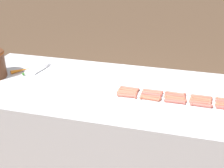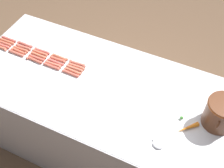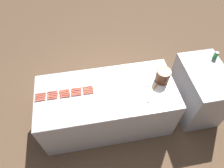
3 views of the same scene
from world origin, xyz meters
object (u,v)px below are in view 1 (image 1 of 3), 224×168
object	(u,v)px
hot_dog_16	(201,99)
hot_dog_23	(153,91)
hot_dog_9	(127,94)
hot_dog_11	(201,101)
hot_dog_8	(151,97)
hot_dog_6	(200,103)
hot_dog_21	(201,97)
hot_dog_14	(128,92)
hot_dog_17	(175,96)
hot_dog_2	(175,102)
hot_dog_19	(128,90)
hot_dog_24	(130,88)
hot_dog_13	(151,95)
carrot	(21,70)
hot_dog_1	(201,105)
hot_dog_18	(152,93)
serving_spoon	(45,66)
hot_dog_3	(150,99)
hot_dog_4	(127,96)
hot_dog_22	(175,94)
hot_dog_7	(176,100)

from	to	relation	value
hot_dog_16	hot_dog_23	world-z (taller)	same
hot_dog_9	hot_dog_11	world-z (taller)	same
hot_dog_8	hot_dog_6	bearing A→B (deg)	-90.02
hot_dog_21	hot_dog_14	bearing A→B (deg)	96.96
hot_dog_17	hot_dog_21	world-z (taller)	same
hot_dog_2	hot_dog_19	world-z (taller)	same
hot_dog_24	hot_dog_13	bearing A→B (deg)	-108.46
hot_dog_17	hot_dog_19	size ratio (longest dim) A/B	1.00
hot_dog_8	carrot	xyz separation A→B (m)	(0.18, 1.13, 0.00)
carrot	hot_dog_19	bearing A→B (deg)	-96.91
hot_dog_8	hot_dog_21	size ratio (longest dim) A/B	1.00
hot_dog_9	hot_dog_11	bearing A→B (deg)	-86.87
carrot	hot_dog_14	bearing A→B (deg)	-98.74
hot_dog_21	carrot	distance (m)	1.49
hot_dog_14	hot_dog_1	bearing A→B (deg)	-96.52
hot_dog_18	serving_spoon	size ratio (longest dim) A/B	0.57
hot_dog_21	carrot	xyz separation A→B (m)	(0.08, 1.48, 0.00)
hot_dog_9	hot_dog_18	xyz separation A→B (m)	(0.06, -0.18, 0.00)
hot_dog_1	hot_dog_9	bearing A→B (deg)	86.33
hot_dog_3	hot_dog_6	distance (m)	0.34
hot_dog_4	hot_dog_23	size ratio (longest dim) A/B	1.00
hot_dog_1	carrot	distance (m)	1.50
hot_dog_22	serving_spoon	distance (m)	1.19
hot_dog_17	hot_dog_24	size ratio (longest dim) A/B	1.00
hot_dog_13	hot_dog_22	distance (m)	0.18
hot_dog_14	serving_spoon	size ratio (longest dim) A/B	0.57
hot_dog_13	carrot	size ratio (longest dim) A/B	1.05
hot_dog_11	serving_spoon	xyz separation A→B (m)	(0.31, 1.34, -0.00)
hot_dog_14	hot_dog_23	size ratio (longest dim) A/B	1.00
hot_dog_4	hot_dog_14	xyz separation A→B (m)	(0.06, 0.00, 0.00)
hot_dog_8	hot_dog_13	bearing A→B (deg)	1.74
hot_dog_7	hot_dog_22	world-z (taller)	same
hot_dog_9	hot_dog_1	bearing A→B (deg)	-93.67
hot_dog_22	carrot	world-z (taller)	carrot
hot_dog_1	hot_dog_6	size ratio (longest dim) A/B	1.00
hot_dog_19	hot_dog_22	world-z (taller)	same
hot_dog_18	hot_dog_14	bearing A→B (deg)	100.53
carrot	hot_dog_4	bearing A→B (deg)	-101.92
hot_dog_24	hot_dog_23	bearing A→B (deg)	-89.55
hot_dog_3	hot_dog_24	size ratio (longest dim) A/B	1.00
hot_dog_7	hot_dog_24	xyz separation A→B (m)	(0.09, 0.35, 0.00)
hot_dog_4	serving_spoon	xyz separation A→B (m)	(0.37, 0.82, -0.00)
hot_dog_14	hot_dog_18	bearing A→B (deg)	-79.47
hot_dog_11	hot_dog_22	xyz separation A→B (m)	(0.06, 0.18, 0.00)
hot_dog_16	hot_dog_22	size ratio (longest dim) A/B	1.00
hot_dog_9	hot_dog_13	xyz separation A→B (m)	(0.03, -0.18, 0.00)
hot_dog_4	hot_dog_11	bearing A→B (deg)	-83.54
hot_dog_8	hot_dog_19	xyz separation A→B (m)	(0.06, 0.18, 0.00)
hot_dog_8	serving_spoon	world-z (taller)	hot_dog_8
hot_dog_6	hot_dog_9	bearing A→B (deg)	89.79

